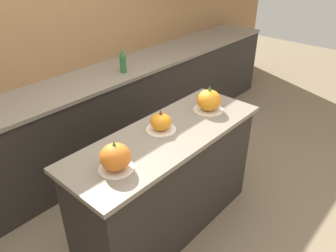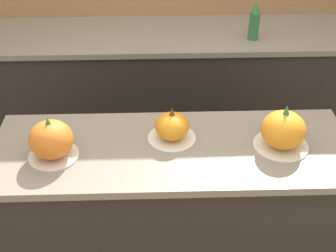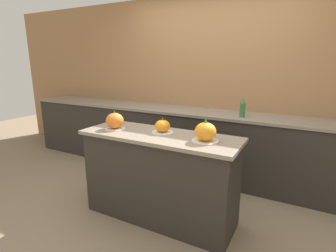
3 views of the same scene
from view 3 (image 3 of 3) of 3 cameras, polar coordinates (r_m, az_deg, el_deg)
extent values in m
plane|color=#847056|center=(2.93, -1.76, -19.05)|extent=(12.00, 12.00, 0.00)
cube|color=#9E7047|center=(3.86, 9.57, 8.70)|extent=(8.00, 0.06, 2.50)
cube|color=#2D2823|center=(2.71, -1.83, -11.35)|extent=(1.53, 0.51, 0.87)
cube|color=gray|center=(2.55, -1.91, -2.15)|extent=(1.59, 0.57, 0.03)
cube|color=#2D2823|center=(3.71, 7.41, -4.13)|extent=(6.00, 0.56, 0.89)
cube|color=gray|center=(3.60, 7.64, 2.89)|extent=(6.00, 0.60, 0.03)
cylinder|color=silver|center=(2.79, -11.43, -0.54)|extent=(0.21, 0.21, 0.01)
ellipsoid|color=orange|center=(2.77, -11.51, 1.15)|extent=(0.18, 0.18, 0.16)
cone|color=#38702D|center=(2.75, -11.61, 3.04)|extent=(0.03, 0.03, 0.03)
cylinder|color=silver|center=(2.60, -1.19, -1.35)|extent=(0.22, 0.22, 0.01)
ellipsoid|color=orange|center=(2.58, -1.20, 0.02)|extent=(0.15, 0.15, 0.12)
cone|color=brown|center=(2.57, -1.21, 1.68)|extent=(0.03, 0.03, 0.04)
cylinder|color=silver|center=(2.35, 8.07, -3.21)|extent=(0.24, 0.24, 0.01)
ellipsoid|color=orange|center=(2.32, 8.14, -1.21)|extent=(0.19, 0.19, 0.16)
cone|color=#38702D|center=(2.30, 8.23, 1.19)|extent=(0.03, 0.03, 0.05)
cylinder|color=#2D6B38|center=(3.32, 15.88, 3.33)|extent=(0.07, 0.07, 0.17)
cone|color=#2D6B38|center=(3.30, 16.02, 5.38)|extent=(0.06, 0.06, 0.07)
camera|label=1|loc=(2.86, -47.75, 19.88)|focal=35.00mm
camera|label=2|loc=(1.50, -45.96, 31.29)|focal=50.00mm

